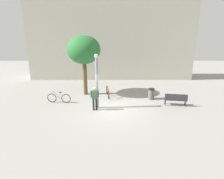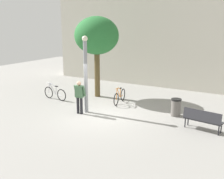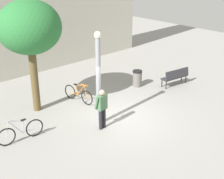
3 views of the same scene
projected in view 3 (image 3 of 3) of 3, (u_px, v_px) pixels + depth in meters
name	position (u px, v px, depth m)	size (l,w,h in m)	color
ground_plane	(118.00, 118.00, 13.80)	(36.00, 36.00, 0.00)	gray
lamppost	(98.00, 77.00, 12.51)	(0.28, 0.28, 3.86)	gray
person_by_lamppost	(102.00, 106.00, 12.60)	(0.61, 0.32, 1.67)	#232328
park_bench	(176.00, 76.00, 16.95)	(1.65, 0.70, 0.92)	#2D2D33
plaza_tree	(29.00, 28.00, 13.07)	(2.65, 2.65, 4.87)	brown
bicycle_silver	(21.00, 132.00, 11.96)	(1.81, 0.22, 0.97)	black
bicycle_orange	(79.00, 94.00, 15.15)	(0.31, 1.80, 0.97)	black
trash_bin	(137.00, 78.00, 16.91)	(0.50, 0.50, 0.87)	#66605B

